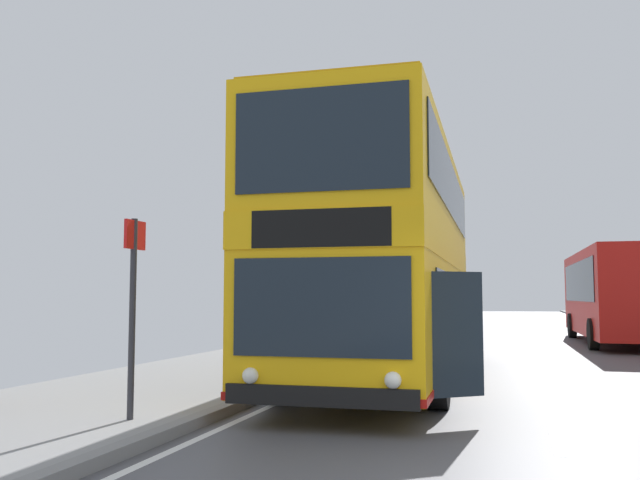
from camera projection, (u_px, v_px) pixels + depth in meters
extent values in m
cube|color=silver|center=(555.00, 437.00, 7.85)|extent=(0.12, 2.00, 0.00)
cube|color=silver|center=(540.00, 385.00, 12.44)|extent=(0.12, 2.00, 0.00)
cube|color=silver|center=(533.00, 361.00, 17.04)|extent=(0.12, 2.00, 0.00)
cube|color=silver|center=(529.00, 347.00, 21.64)|extent=(0.12, 2.00, 0.00)
cube|color=silver|center=(526.00, 338.00, 26.24)|extent=(0.12, 2.00, 0.00)
cube|color=silver|center=(525.00, 332.00, 30.84)|extent=(0.12, 2.00, 0.00)
cube|color=silver|center=(523.00, 327.00, 35.44)|extent=(0.12, 2.00, 0.00)
cube|color=silver|center=(522.00, 324.00, 40.04)|extent=(0.12, 2.00, 0.00)
cube|color=silver|center=(521.00, 321.00, 44.63)|extent=(0.12, 2.00, 0.00)
cube|color=silver|center=(521.00, 319.00, 49.23)|extent=(0.12, 2.00, 0.00)
cube|color=silver|center=(520.00, 317.00, 53.83)|extent=(0.12, 2.00, 0.00)
cube|color=silver|center=(134.00, 468.00, 6.44)|extent=(0.12, 133.00, 0.00)
cube|color=slate|center=(102.00, 458.00, 6.54)|extent=(0.20, 140.00, 0.14)
cube|color=#F4B20F|center=(389.00, 314.00, 13.14)|extent=(2.72, 10.57, 1.86)
cube|color=#F4B20F|center=(388.00, 254.00, 13.23)|extent=(2.73, 10.62, 0.49)
cube|color=#F4B20F|center=(388.00, 199.00, 13.33)|extent=(2.72, 10.57, 1.70)
cube|color=#D0970D|center=(388.00, 154.00, 13.40)|extent=(2.64, 10.25, 0.08)
cube|color=#19232D|center=(320.00, 307.00, 8.07)|extent=(2.19, 0.08, 1.19)
cube|color=black|center=(320.00, 228.00, 8.15)|extent=(1.74, 0.07, 0.47)
cube|color=#19232D|center=(320.00, 139.00, 8.24)|extent=(2.19, 0.08, 1.29)
cube|color=black|center=(320.00, 397.00, 7.98)|extent=(2.37, 0.13, 0.24)
cube|color=#B2140F|center=(389.00, 360.00, 13.06)|extent=(2.75, 10.62, 0.10)
cube|color=#19232D|center=(455.00, 301.00, 13.09)|extent=(0.20, 8.20, 0.97)
cube|color=#19232D|center=(453.00, 192.00, 13.01)|extent=(0.23, 9.46, 1.02)
cube|color=#19232D|center=(329.00, 301.00, 13.73)|extent=(0.20, 8.20, 0.97)
cube|color=#19232D|center=(326.00, 197.00, 13.65)|extent=(0.23, 9.46, 1.02)
sphere|color=white|center=(393.00, 380.00, 7.77)|extent=(0.20, 0.20, 0.20)
sphere|color=white|center=(250.00, 376.00, 8.21)|extent=(0.20, 0.20, 0.20)
cube|color=#19232D|center=(456.00, 334.00, 8.68)|extent=(0.67, 0.51, 1.60)
cube|color=black|center=(431.00, 332.00, 9.06)|extent=(0.12, 0.90, 1.60)
cylinder|color=black|center=(438.00, 373.00, 9.82)|extent=(0.32, 1.05, 1.04)
cylinder|color=black|center=(282.00, 368.00, 10.43)|extent=(0.32, 1.05, 1.04)
cylinder|color=black|center=(461.00, 343.00, 16.01)|extent=(0.32, 1.05, 1.04)
cylinder|color=black|center=(362.00, 342.00, 16.61)|extent=(0.32, 1.05, 1.04)
cube|color=red|center=(616.00, 293.00, 23.53)|extent=(2.66, 10.12, 2.85)
cube|color=#19232D|center=(578.00, 282.00, 23.88)|extent=(0.18, 8.56, 1.37)
cube|color=#19232D|center=(596.00, 287.00, 28.42)|extent=(2.12, 0.07, 1.71)
cylinder|color=black|center=(572.00, 326.00, 26.65)|extent=(0.30, 0.97, 0.96)
cylinder|color=black|center=(637.00, 326.00, 26.05)|extent=(0.30, 0.97, 0.96)
cylinder|color=black|center=(593.00, 334.00, 20.60)|extent=(0.30, 0.97, 0.96)
cylinder|color=#236B4C|center=(635.00, 320.00, 28.32)|extent=(0.05, 0.05, 1.01)
cylinder|color=#236B4C|center=(628.00, 318.00, 30.12)|extent=(0.05, 0.05, 1.01)
cylinder|color=#236B4C|center=(622.00, 317.00, 31.92)|extent=(0.05, 0.05, 1.01)
cylinder|color=#2D2D33|center=(132.00, 318.00, 8.31)|extent=(0.08, 0.08, 2.45)
cube|color=red|center=(135.00, 235.00, 8.41)|extent=(0.04, 0.44, 0.36)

